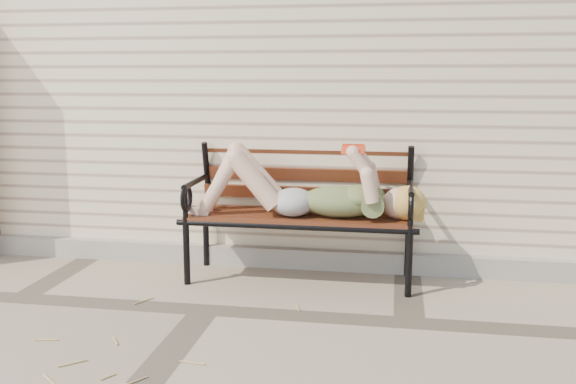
# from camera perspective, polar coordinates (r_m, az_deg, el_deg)

# --- Properties ---
(ground) EXTENTS (80.00, 80.00, 0.00)m
(ground) POSITION_cam_1_polar(r_m,az_deg,el_deg) (4.09, -7.35, -10.35)
(ground) COLOR gray
(ground) RESTS_ON ground
(house_wall) EXTENTS (8.00, 4.00, 3.00)m
(house_wall) POSITION_cam_1_polar(r_m,az_deg,el_deg) (6.74, -0.07, 10.91)
(house_wall) COLOR beige
(house_wall) RESTS_ON ground
(foundation_strip) EXTENTS (8.00, 0.10, 0.15)m
(foundation_strip) POSITION_cam_1_polar(r_m,az_deg,el_deg) (4.95, -4.08, -5.65)
(foundation_strip) COLOR gray
(foundation_strip) RESTS_ON ground
(garden_bench) EXTENTS (1.72, 0.69, 1.11)m
(garden_bench) POSITION_cam_1_polar(r_m,az_deg,el_deg) (4.57, 1.26, 0.10)
(garden_bench) COLOR black
(garden_bench) RESTS_ON ground
(reading_woman) EXTENTS (1.62, 0.37, 0.51)m
(reading_woman) POSITION_cam_1_polar(r_m,az_deg,el_deg) (4.43, 1.19, 0.26)
(reading_woman) COLOR #0B3C4E
(reading_woman) RESTS_ON ground
(straw_scatter) EXTENTS (3.09, 1.57, 0.01)m
(straw_scatter) POSITION_cam_1_polar(r_m,az_deg,el_deg) (3.99, -22.94, -11.58)
(straw_scatter) COLOR tan
(straw_scatter) RESTS_ON ground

